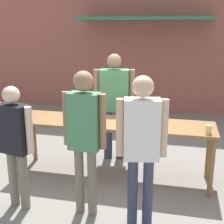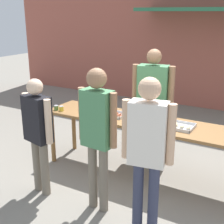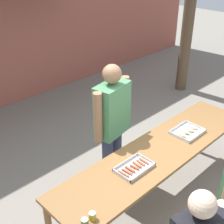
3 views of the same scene
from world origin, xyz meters
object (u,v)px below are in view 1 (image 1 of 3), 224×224
object	(u,v)px
food_tray_sausages	(81,119)
condiment_jar_mustard	(20,118)
food_tray_buns	(149,123)
person_customer_with_cup	(142,139)
beer_cup	(209,130)
condiment_jar_ketchup	(26,118)
person_customer_waiting_in_line	(84,130)
person_server_behind_table	(114,98)
person_customer_holding_hotdog	(15,138)

from	to	relation	value
food_tray_sausages	condiment_jar_mustard	size ratio (longest dim) A/B	5.30
food_tray_buns	food_tray_sausages	bearing A→B (deg)	179.85
food_tray_buns	person_customer_with_cup	xyz separation A→B (m)	(0.03, -1.10, 0.16)
beer_cup	person_customer_with_cup	distance (m)	1.18
condiment_jar_ketchup	beer_cup	bearing A→B (deg)	-0.02
food_tray_sausages	beer_cup	size ratio (longest dim) A/B	3.52
condiment_jar_ketchup	food_tray_buns	bearing A→B (deg)	6.48
beer_cup	person_customer_waiting_in_line	xyz separation A→B (m)	(-1.44, -0.78, 0.14)
condiment_jar_mustard	beer_cup	world-z (taller)	beer_cup
condiment_jar_mustard	condiment_jar_ketchup	distance (m)	0.10
person_customer_waiting_in_line	person_customer_with_cup	bearing A→B (deg)	174.59
food_tray_buns	person_customer_waiting_in_line	bearing A→B (deg)	-123.17
beer_cup	person_server_behind_table	distance (m)	1.73
person_server_behind_table	person_customer_holding_hotdog	distance (m)	1.95
condiment_jar_ketchup	person_customer_waiting_in_line	xyz separation A→B (m)	(1.16, -0.78, 0.16)
condiment_jar_ketchup	beer_cup	size ratio (longest dim) A/B	0.66
food_tray_buns	condiment_jar_mustard	xyz separation A→B (m)	(-1.90, -0.21, 0.02)
beer_cup	person_customer_holding_hotdog	bearing A→B (deg)	-159.82
condiment_jar_mustard	person_customer_waiting_in_line	xyz separation A→B (m)	(1.26, -0.78, 0.16)
person_customer_with_cup	beer_cup	bearing A→B (deg)	-140.09
person_customer_waiting_in_line	condiment_jar_ketchup	bearing A→B (deg)	-30.02
food_tray_sausages	beer_cup	xyz separation A→B (m)	(1.81, -0.21, 0.04)
condiment_jar_ketchup	person_customer_with_cup	distance (m)	2.05
person_server_behind_table	person_customer_with_cup	distance (m)	1.94
food_tray_buns	condiment_jar_ketchup	distance (m)	1.82
food_tray_sausages	person_customer_waiting_in_line	size ratio (longest dim) A/B	0.23
person_customer_holding_hotdog	person_customer_waiting_in_line	size ratio (longest dim) A/B	0.89
condiment_jar_mustard	person_server_behind_table	xyz separation A→B (m)	(1.23, 0.92, 0.15)
food_tray_sausages	food_tray_buns	distance (m)	1.02
person_customer_holding_hotdog	food_tray_buns	bearing A→B (deg)	-132.41
beer_cup	person_customer_waiting_in_line	world-z (taller)	person_customer_waiting_in_line
condiment_jar_ketchup	person_customer_holding_hotdog	xyz separation A→B (m)	(0.30, -0.85, 0.02)
food_tray_buns	person_customer_waiting_in_line	xyz separation A→B (m)	(-0.65, -0.99, 0.18)
person_server_behind_table	person_customer_waiting_in_line	world-z (taller)	person_server_behind_table
person_server_behind_table	person_customer_holding_hotdog	size ratio (longest dim) A/B	1.15
food_tray_sausages	person_customer_holding_hotdog	size ratio (longest dim) A/B	0.26
food_tray_sausages	food_tray_buns	size ratio (longest dim) A/B	1.06
condiment_jar_ketchup	food_tray_sausages	bearing A→B (deg)	14.77
person_customer_holding_hotdog	person_server_behind_table	bearing A→B (deg)	-102.87
person_customer_holding_hotdog	person_customer_waiting_in_line	distance (m)	0.88
condiment_jar_mustard	person_customer_waiting_in_line	size ratio (longest dim) A/B	0.04
condiment_jar_ketchup	person_server_behind_table	size ratio (longest dim) A/B	0.04
beer_cup	person_server_behind_table	bearing A→B (deg)	148.11
food_tray_sausages	condiment_jar_ketchup	world-z (taller)	condiment_jar_ketchup
food_tray_buns	condiment_jar_ketchup	size ratio (longest dim) A/B	5.02
food_tray_sausages	beer_cup	world-z (taller)	beer_cup
person_customer_waiting_in_line	food_tray_buns	bearing A→B (deg)	-119.14
person_customer_with_cup	person_server_behind_table	bearing A→B (deg)	-78.53
food_tray_buns	beer_cup	bearing A→B (deg)	-14.59
person_customer_with_cup	condiment_jar_mustard	bearing A→B (deg)	-34.44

